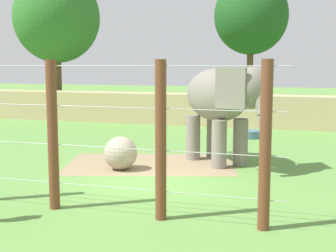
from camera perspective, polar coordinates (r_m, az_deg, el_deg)
The scene contains 9 objects.
ground_plane at distance 14.01m, azimuth -1.94°, elevation -6.77°, with size 120.00×120.00×0.00m, color #609342.
dirt_patch at distance 16.49m, azimuth -2.18°, elevation -4.58°, with size 5.73×3.68×0.01m, color #937F5B.
embankment_wall at distance 26.78m, azimuth 7.49°, elevation 1.91°, with size 36.00×1.80×1.76m, color tan.
elephant at distance 16.24m, azimuth 6.60°, elevation 3.15°, with size 3.82×3.77×3.37m.
enrichment_ball at distance 15.58m, azimuth -5.76°, elevation -3.28°, with size 1.10×1.10×1.10m, color tan.
cable_fence at distance 10.82m, azimuth -7.52°, elevation -1.44°, with size 8.10×0.25×3.56m.
water_tub at distance 22.55m, azimuth 9.75°, elevation -0.95°, with size 1.10×1.10×0.35m.
tree_far_left at distance 33.60m, azimuth 10.00°, elevation 12.96°, with size 5.05×5.05×9.40m.
tree_left_of_centre at distance 33.84m, azimuth -13.30°, elevation 12.63°, with size 5.86×5.86×9.69m.
Camera 1 is at (4.45, -12.83, 3.45)m, focal length 50.44 mm.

